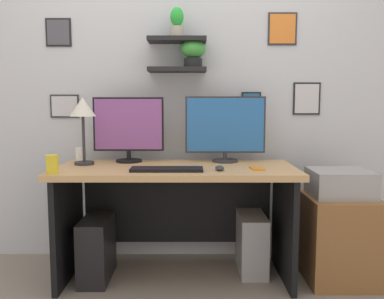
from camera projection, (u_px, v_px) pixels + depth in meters
The scene contains 15 objects.
ground_plane at pixel (177, 277), 2.75m from camera, with size 8.00×8.00×0.00m, color gray.
back_wall_assembly at pixel (179, 77), 3.03m from camera, with size 4.40×0.24×2.70m.
desk at pixel (177, 197), 2.74m from camera, with size 1.55×0.68×0.75m.
monitor_left at pixel (129, 128), 2.85m from camera, with size 0.49×0.18×0.45m.
monitor_right at pixel (226, 128), 2.85m from camera, with size 0.56×0.18×0.46m.
keyboard at pixel (168, 169), 2.49m from camera, with size 0.44×0.14×0.02m, color black.
computer_mouse at pixel (221, 168), 2.50m from camera, with size 0.06×0.09×0.03m, color #2D2D33.
desk_lamp at pixel (84, 112), 2.71m from camera, with size 0.17×0.17×0.45m.
cell_phone at pixel (258, 168), 2.55m from camera, with size 0.07×0.14×0.01m, color orange.
pen_cup at pixel (82, 155), 2.89m from camera, with size 0.07×0.07×0.10m, color white.
water_cup at pixel (53, 164), 2.39m from camera, with size 0.07×0.07×0.11m, color yellow.
drawer_cabinet at pixel (339, 237), 2.70m from camera, with size 0.44×0.50×0.56m, color brown.
printer at pixel (341, 183), 2.65m from camera, with size 0.38×0.34×0.17m, color #9E9EA3.
computer_tower_left at pixel (98, 248), 2.70m from camera, with size 0.18×0.40×0.41m, color black.
computer_tower_right at pixel (252, 243), 2.83m from camera, with size 0.18×0.40×0.40m, color #99999E.
Camera 1 is at (0.11, -2.63, 1.16)m, focal length 38.28 mm.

